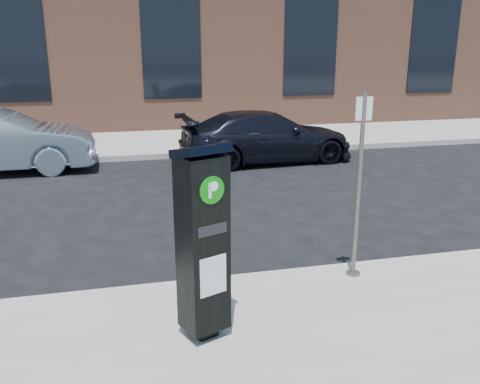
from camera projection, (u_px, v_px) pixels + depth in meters
name	position (u px, v px, depth m)	size (l,w,h in m)	color
ground	(276.00, 282.00, 6.78)	(120.00, 120.00, 0.00)	black
sidewalk_far	(169.00, 124.00, 19.83)	(60.00, 12.00, 0.15)	gray
curb_near	(277.00, 278.00, 6.74)	(60.00, 0.12, 0.16)	#9E9B93
curb_far	(190.00, 155.00, 14.25)	(60.00, 0.12, 0.16)	#9E9B93
building	(158.00, 18.00, 21.49)	(28.00, 10.05, 8.25)	brown
parking_kiosk	(203.00, 241.00, 5.00)	(0.59, 0.55, 2.03)	black
sign_pole	(359.00, 189.00, 6.35)	(0.21, 0.19, 2.35)	#564F4C
car_dark	(267.00, 136.00, 13.60)	(1.91, 4.69, 1.36)	black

